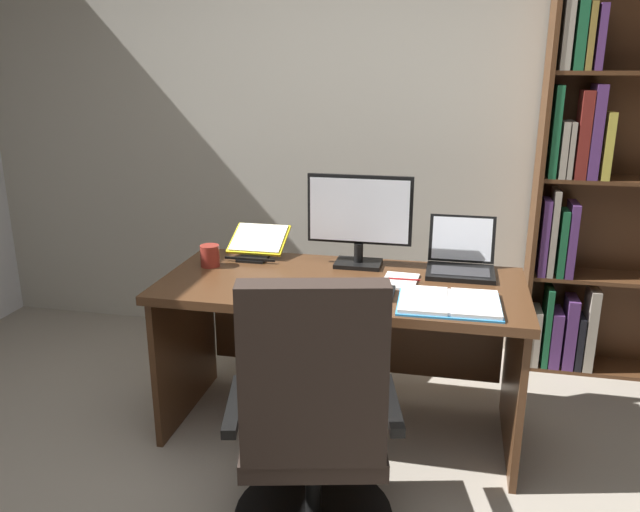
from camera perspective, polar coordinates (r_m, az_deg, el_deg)
The scene contains 13 objects.
wall_back at distance 3.77m, azimuth 5.77°, elevation 13.35°, with size 5.70×0.12×2.88m, color beige.
desk at distance 2.97m, azimuth 2.20°, elevation -5.52°, with size 1.62×0.75×0.74m.
bookshelf at distance 3.67m, azimuth 23.67°, elevation 5.20°, with size 0.83×0.26×2.18m.
office_chair at distance 2.28m, azimuth -0.62°, elevation -15.90°, with size 0.68×0.60×1.04m.
monitor at distance 2.99m, azimuth 3.63°, elevation 3.24°, with size 0.50×0.16×0.44m.
laptop at distance 3.01m, azimuth 12.62°, elevation -0.44°, with size 0.31×0.30×0.24m.
keyboard at distance 2.68m, azimuth 2.29°, elevation -3.12°, with size 0.42×0.15×0.02m, color black.
computer_mouse at distance 2.74m, azimuth -3.90°, elevation -2.50°, with size 0.06×0.10×0.04m, color black.
reading_stand_with_book at distance 3.21m, azimuth -5.64°, elevation 1.27°, with size 0.28×0.28×0.13m.
open_binder at distance 2.60m, azimuth 11.61°, elevation -4.14°, with size 0.42×0.32×0.02m.
notepad at distance 2.84m, azimuth 7.26°, elevation -2.24°, with size 0.15×0.21×0.01m, color white.
pen at distance 2.83m, azimuth 7.67°, elevation -2.09°, with size 0.01×0.01×0.14m, color maroon.
coffee_mug at distance 3.06m, azimuth -9.93°, elevation 0.03°, with size 0.09×0.09×0.10m, color maroon.
Camera 1 is at (0.43, -1.59, 1.69)m, focal length 35.36 mm.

